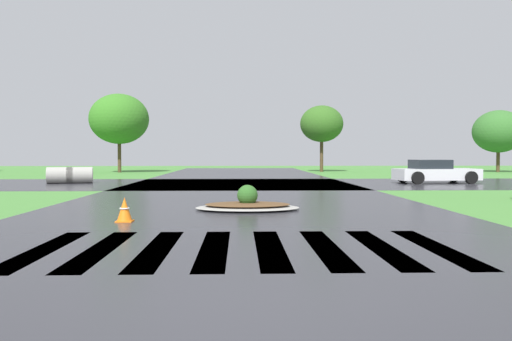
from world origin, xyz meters
TOP-DOWN VIEW (x-y plane):
  - ground_plane at (0.00, 0.00)m, footprint 120.00×120.00m
  - asphalt_roadway at (0.00, 10.00)m, footprint 11.14×80.00m
  - asphalt_cross_road at (0.00, 21.83)m, footprint 90.00×10.02m
  - crosswalk_stripes at (0.00, 3.91)m, footprint 6.75×3.58m
  - median_island at (0.17, 9.64)m, footprint 2.82×1.79m
  - car_blue_compact at (10.03, 22.06)m, footprint 4.31×2.32m
  - drainage_pipe_stack at (-8.74, 22.47)m, footprint 2.36×1.34m
  - traffic_cone at (-2.61, 7.25)m, footprint 0.36×0.36m
  - background_treeline at (0.50, 38.07)m, footprint 48.33×5.23m

SIDE VIEW (x-z plane):
  - ground_plane at x=0.00m, z-range -0.10..0.00m
  - crosswalk_stripes at x=0.00m, z-range 0.00..0.01m
  - asphalt_roadway at x=0.00m, z-range 0.00..0.01m
  - asphalt_cross_road at x=0.00m, z-range 0.00..0.01m
  - median_island at x=0.17m, z-range -0.20..0.48m
  - traffic_cone at x=-2.61m, z-range -0.01..0.54m
  - drainage_pipe_stack at x=-8.74m, z-range 0.00..0.84m
  - car_blue_compact at x=10.03m, z-range -0.04..1.17m
  - background_treeline at x=0.50m, z-range 0.77..7.11m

